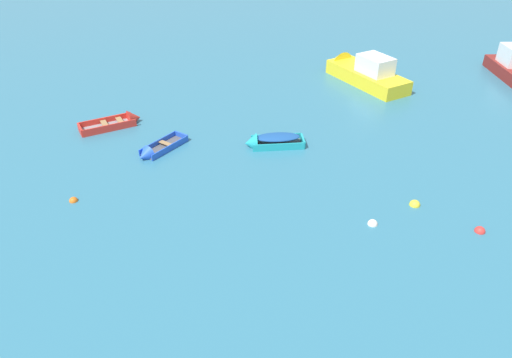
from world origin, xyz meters
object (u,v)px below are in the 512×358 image
(rowboat_turquoise_outer_right, at_px, (268,141))
(mooring_buoy_outer_edge, at_px, (415,205))
(motor_launch_yellow_near_right, at_px, (362,71))
(mooring_buoy_between_boats_right, at_px, (74,201))
(mooring_buoy_near_foreground, at_px, (480,231))
(rowboat_blue_far_left, at_px, (153,152))
(mooring_buoy_far_field, at_px, (373,224))
(rowboat_red_near_left, at_px, (122,122))

(rowboat_turquoise_outer_right, xyz_separation_m, mooring_buoy_outer_edge, (6.70, -4.73, -0.29))
(motor_launch_yellow_near_right, bearing_deg, mooring_buoy_between_boats_right, -131.42)
(mooring_buoy_near_foreground, bearing_deg, rowboat_blue_far_left, 161.45)
(mooring_buoy_far_field, bearing_deg, mooring_buoy_near_foreground, -1.05)
(mooring_buoy_far_field, relative_size, mooring_buoy_outer_edge, 0.88)
(mooring_buoy_near_foreground, bearing_deg, mooring_buoy_outer_edge, 144.59)
(mooring_buoy_far_field, bearing_deg, rowboat_blue_far_left, 155.12)
(rowboat_blue_far_left, xyz_separation_m, rowboat_turquoise_outer_right, (5.74, 1.41, 0.14))
(rowboat_turquoise_outer_right, relative_size, motor_launch_yellow_near_right, 0.48)
(rowboat_blue_far_left, distance_m, rowboat_red_near_left, 4.14)
(rowboat_blue_far_left, distance_m, mooring_buoy_outer_edge, 12.87)
(mooring_buoy_far_field, bearing_deg, mooring_buoy_between_boats_right, 177.89)
(rowboat_turquoise_outer_right, xyz_separation_m, mooring_buoy_near_foreground, (8.97, -6.35, -0.29))
(mooring_buoy_outer_edge, bearing_deg, mooring_buoy_between_boats_right, -175.90)
(rowboat_turquoise_outer_right, bearing_deg, mooring_buoy_outer_edge, -35.25)
(rowboat_blue_far_left, bearing_deg, mooring_buoy_between_boats_right, -118.53)
(rowboat_red_near_left, bearing_deg, motor_launch_yellow_near_right, 29.89)
(rowboat_blue_far_left, height_order, mooring_buoy_near_foreground, rowboat_blue_far_left)
(rowboat_blue_far_left, xyz_separation_m, motor_launch_yellow_near_right, (11.42, 11.26, 0.52))
(mooring_buoy_outer_edge, bearing_deg, rowboat_turquoise_outer_right, 144.75)
(motor_launch_yellow_near_right, height_order, mooring_buoy_near_foreground, motor_launch_yellow_near_right)
(rowboat_blue_far_left, height_order, mooring_buoy_outer_edge, rowboat_blue_far_left)
(rowboat_red_near_left, xyz_separation_m, rowboat_turquoise_outer_right, (8.41, -1.75, 0.10))
(rowboat_red_near_left, bearing_deg, mooring_buoy_between_boats_right, -87.81)
(rowboat_red_near_left, distance_m, rowboat_turquoise_outer_right, 8.59)
(mooring_buoy_near_foreground, bearing_deg, rowboat_turquoise_outer_right, 144.71)
(rowboat_red_near_left, distance_m, motor_launch_yellow_near_right, 16.26)
(rowboat_red_near_left, xyz_separation_m, mooring_buoy_between_boats_right, (0.29, -7.55, -0.19))
(rowboat_red_near_left, height_order, rowboat_turquoise_outer_right, rowboat_red_near_left)
(rowboat_blue_far_left, relative_size, rowboat_turquoise_outer_right, 0.95)
(rowboat_blue_far_left, xyz_separation_m, rowboat_red_near_left, (-2.67, 3.16, 0.04))
(rowboat_red_near_left, height_order, motor_launch_yellow_near_right, motor_launch_yellow_near_right)
(rowboat_red_near_left, bearing_deg, mooring_buoy_near_foreground, -24.99)
(rowboat_blue_far_left, height_order, mooring_buoy_between_boats_right, rowboat_blue_far_left)
(rowboat_turquoise_outer_right, relative_size, mooring_buoy_near_foreground, 7.47)
(rowboat_turquoise_outer_right, xyz_separation_m, motor_launch_yellow_near_right, (5.69, 9.85, 0.38))
(rowboat_turquoise_outer_right, distance_m, mooring_buoy_outer_edge, 8.21)
(mooring_buoy_near_foreground, bearing_deg, rowboat_red_near_left, 155.01)
(rowboat_turquoise_outer_right, relative_size, mooring_buoy_between_boats_right, 8.69)
(motor_launch_yellow_near_right, distance_m, mooring_buoy_outer_edge, 14.64)
(rowboat_blue_far_left, bearing_deg, rowboat_red_near_left, 130.19)
(mooring_buoy_outer_edge, height_order, mooring_buoy_near_foreground, mooring_buoy_outer_edge)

